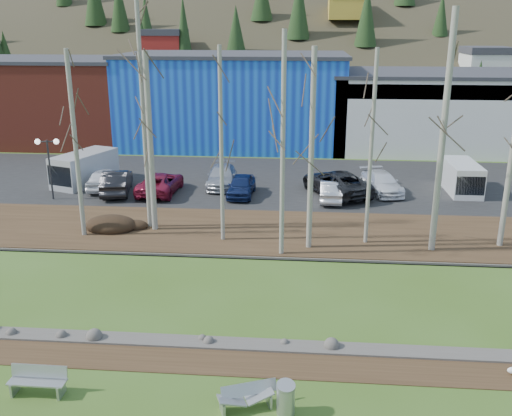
# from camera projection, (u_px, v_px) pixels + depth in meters

# --- Properties ---
(ground) EXTENTS (200.00, 200.00, 0.00)m
(ground) POSITION_uv_depth(u_px,v_px,m) (279.00, 403.00, 16.99)
(ground) COLOR #395818
(ground) RESTS_ON ground
(dirt_strip) EXTENTS (80.00, 1.80, 0.03)m
(dirt_strip) POSITION_uv_depth(u_px,v_px,m) (282.00, 363.00, 18.98)
(dirt_strip) COLOR #382616
(dirt_strip) RESTS_ON ground
(near_bank_rocks) EXTENTS (80.00, 0.80, 0.50)m
(near_bank_rocks) POSITION_uv_depth(u_px,v_px,m) (283.00, 347.00, 19.93)
(near_bank_rocks) COLOR #47423D
(near_bank_rocks) RESTS_ON ground
(river) EXTENTS (80.00, 8.00, 0.90)m
(river) POSITION_uv_depth(u_px,v_px,m) (287.00, 295.00, 23.82)
(river) COLOR black
(river) RESTS_ON ground
(far_bank_rocks) EXTENTS (80.00, 0.80, 0.46)m
(far_bank_rocks) POSITION_uv_depth(u_px,v_px,m) (290.00, 257.00, 27.71)
(far_bank_rocks) COLOR #47423D
(far_bank_rocks) RESTS_ON ground
(far_bank) EXTENTS (80.00, 7.00, 0.15)m
(far_bank) POSITION_uv_depth(u_px,v_px,m) (292.00, 233.00, 30.72)
(far_bank) COLOR #382616
(far_bank) RESTS_ON ground
(parking_lot) EXTENTS (80.00, 14.00, 0.14)m
(parking_lot) POSITION_uv_depth(u_px,v_px,m) (295.00, 182.00, 40.68)
(parking_lot) COLOR black
(parking_lot) RESTS_ON ground
(building_brick) EXTENTS (16.32, 12.24, 7.80)m
(building_brick) POSITION_uv_depth(u_px,v_px,m) (49.00, 100.00, 54.73)
(building_brick) COLOR maroon
(building_brick) RESTS_ON ground
(building_blue) EXTENTS (20.40, 12.24, 8.30)m
(building_blue) POSITION_uv_depth(u_px,v_px,m) (235.00, 99.00, 53.19)
(building_blue) COLOR #1337B1
(building_blue) RESTS_ON ground
(building_white) EXTENTS (18.36, 12.24, 6.80)m
(building_white) POSITION_uv_depth(u_px,v_px,m) (431.00, 109.00, 51.94)
(building_white) COLOR silver
(building_white) RESTS_ON ground
(bench_intact) EXTENTS (1.76, 0.55, 0.88)m
(bench_intact) POSITION_uv_depth(u_px,v_px,m) (38.00, 381.00, 17.34)
(bench_intact) COLOR #AAADAE
(bench_intact) RESTS_ON ground
(bench_damaged) EXTENTS (1.75, 1.11, 0.74)m
(bench_damaged) POSITION_uv_depth(u_px,v_px,m) (247.00, 397.00, 16.69)
(bench_damaged) COLOR #AAADAE
(bench_damaged) RESTS_ON ground
(litter_bin) EXTENTS (0.66, 0.66, 0.91)m
(litter_bin) POSITION_uv_depth(u_px,v_px,m) (286.00, 400.00, 16.43)
(litter_bin) COLOR #AAADAE
(litter_bin) RESTS_ON ground
(dirt_mound) EXTENTS (2.82, 1.99, 0.55)m
(dirt_mound) POSITION_uv_depth(u_px,v_px,m) (111.00, 224.00, 30.99)
(dirt_mound) COLOR black
(dirt_mound) RESTS_ON far_bank
(birch_0) EXTENTS (0.24, 0.24, 9.54)m
(birch_0) POSITION_uv_depth(u_px,v_px,m) (76.00, 146.00, 28.78)
(birch_0) COLOR #A5A396
(birch_0) RESTS_ON far_bank
(birch_1) EXTENTS (0.22, 0.22, 11.81)m
(birch_1) POSITION_uv_depth(u_px,v_px,m) (144.00, 120.00, 29.69)
(birch_1) COLOR #A5A396
(birch_1) RESTS_ON far_bank
(birch_2) EXTENTS (0.31, 0.31, 9.41)m
(birch_2) POSITION_uv_depth(u_px,v_px,m) (150.00, 144.00, 29.66)
(birch_2) COLOR #A5A396
(birch_2) RESTS_ON far_bank
(birch_3) EXTENTS (0.20, 0.20, 9.73)m
(birch_3) POSITION_uv_depth(u_px,v_px,m) (221.00, 147.00, 28.11)
(birch_3) COLOR #A5A396
(birch_3) RESTS_ON far_bank
(birch_4) EXTENTS (0.26, 0.26, 9.71)m
(birch_4) POSITION_uv_depth(u_px,v_px,m) (311.00, 152.00, 27.09)
(birch_4) COLOR #A5A396
(birch_4) RESTS_ON far_bank
(birch_5) EXTENTS (0.20, 0.20, 9.62)m
(birch_5) POSITION_uv_depth(u_px,v_px,m) (371.00, 150.00, 27.74)
(birch_5) COLOR #A5A396
(birch_5) RESTS_ON far_bank
(birch_6) EXTENTS (0.22, 0.22, 10.46)m
(birch_6) POSITION_uv_depth(u_px,v_px,m) (283.00, 148.00, 26.19)
(birch_6) COLOR #A5A396
(birch_6) RESTS_ON far_bank
(birch_7) EXTENTS (0.31, 0.31, 11.40)m
(birch_7) POSITION_uv_depth(u_px,v_px,m) (443.00, 135.00, 26.51)
(birch_7) COLOR #A5A396
(birch_7) RESTS_ON far_bank
(street_lamp) EXTENTS (1.48, 0.50, 3.89)m
(street_lamp) POSITION_uv_depth(u_px,v_px,m) (48.00, 152.00, 35.50)
(street_lamp) COLOR #262628
(street_lamp) RESTS_ON parking_lot
(car_0) EXTENTS (1.94, 4.30, 1.43)m
(car_0) POSITION_uv_depth(u_px,v_px,m) (104.00, 178.00, 38.54)
(car_0) COLOR white
(car_0) RESTS_ON parking_lot
(car_1) EXTENTS (2.55, 4.95, 1.55)m
(car_1) POSITION_uv_depth(u_px,v_px,m) (117.00, 182.00, 37.51)
(car_1) COLOR black
(car_1) RESTS_ON parking_lot
(car_2) EXTENTS (2.44, 5.03, 1.38)m
(car_2) POSITION_uv_depth(u_px,v_px,m) (160.00, 183.00, 37.53)
(car_2) COLOR maroon
(car_2) RESTS_ON parking_lot
(car_3) EXTENTS (2.22, 4.81, 1.36)m
(car_3) POSITION_uv_depth(u_px,v_px,m) (222.00, 176.00, 39.19)
(car_3) COLOR #A5A8AE
(car_3) RESTS_ON parking_lot
(car_4) EXTENTS (1.72, 3.99, 1.34)m
(car_4) POSITION_uv_depth(u_px,v_px,m) (241.00, 186.00, 36.96)
(car_4) COLOR navy
(car_4) RESTS_ON parking_lot
(car_5) EXTENTS (1.44, 3.88, 1.27)m
(car_5) POSITION_uv_depth(u_px,v_px,m) (331.00, 191.00, 36.01)
(car_5) COLOR silver
(car_5) RESTS_ON parking_lot
(car_6) EXTENTS (5.04, 6.34, 1.60)m
(car_6) POSITION_uv_depth(u_px,v_px,m) (336.00, 183.00, 37.18)
(car_6) COLOR #232325
(car_6) RESTS_ON parking_lot
(car_7) EXTENTS (2.89, 4.86, 1.32)m
(car_7) POSITION_uv_depth(u_px,v_px,m) (382.00, 183.00, 37.69)
(car_7) COLOR white
(car_7) RESTS_ON parking_lot
(van_white) EXTENTS (1.90, 4.50, 1.96)m
(van_white) POSITION_uv_depth(u_px,v_px,m) (462.00, 178.00, 37.67)
(van_white) COLOR white
(van_white) RESTS_ON parking_lot
(van_grey) EXTENTS (3.62, 5.36, 2.17)m
(van_grey) POSITION_uv_depth(u_px,v_px,m) (83.00, 169.00, 39.55)
(van_grey) COLOR silver
(van_grey) RESTS_ON parking_lot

